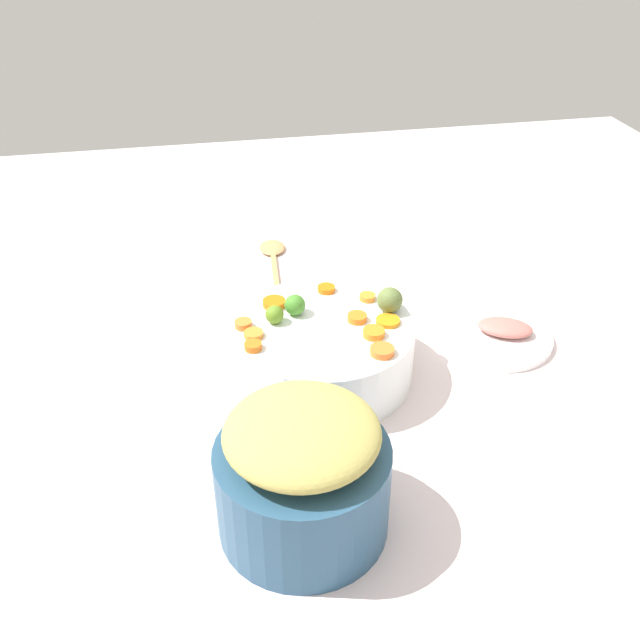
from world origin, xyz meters
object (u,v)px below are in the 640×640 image
serving_bowl_carrots (320,350)px  metal_pot (303,488)px  wooden_spoon (273,258)px  ham_plate (494,336)px

serving_bowl_carrots → metal_pot: bearing=164.9°
wooden_spoon → ham_plate: bearing=-137.0°
metal_pot → wooden_spoon: size_ratio=0.68×
serving_bowl_carrots → ham_plate: (0.04, -0.32, -0.04)m
serving_bowl_carrots → wooden_spoon: (0.40, 0.02, -0.04)m
metal_pot → ham_plate: bearing=-49.6°
wooden_spoon → serving_bowl_carrots: bearing=-177.2°
ham_plate → wooden_spoon: bearing=43.0°
ham_plate → metal_pot: bearing=130.4°
serving_bowl_carrots → ham_plate: size_ratio=1.46×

